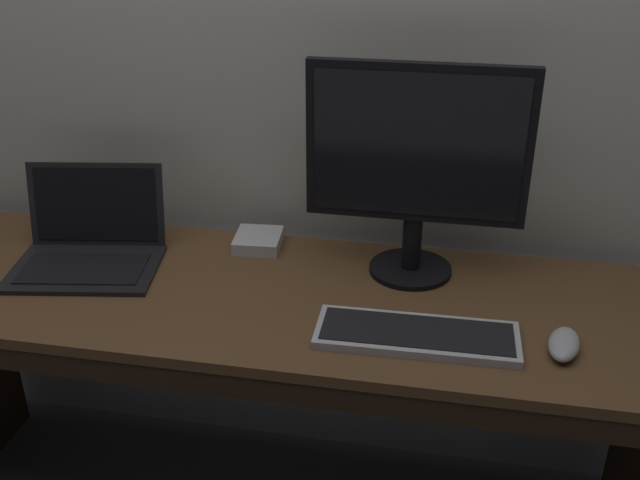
# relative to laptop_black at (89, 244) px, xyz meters

# --- Properties ---
(desk) EXTENTS (1.84, 0.57, 0.71)m
(desk) POSITION_rel_laptop_black_xyz_m (0.45, -0.07, -0.26)
(desk) COLOR brown
(desk) RESTS_ON ground
(laptop_black) EXTENTS (0.38, 0.33, 0.21)m
(laptop_black) POSITION_rel_laptop_black_xyz_m (0.00, 0.00, 0.00)
(laptop_black) COLOR black
(laptop_black) RESTS_ON desk
(external_monitor) EXTENTS (0.49, 0.19, 0.50)m
(external_monitor) POSITION_rel_laptop_black_xyz_m (0.76, 0.08, 0.24)
(external_monitor) COLOR black
(external_monitor) RESTS_ON desk
(wired_keyboard) EXTENTS (0.41, 0.15, 0.02)m
(wired_keyboard) POSITION_rel_laptop_black_xyz_m (0.80, -0.19, -0.04)
(wired_keyboard) COLOR #BCBCC1
(wired_keyboard) RESTS_ON desk
(computer_mouse) EXTENTS (0.08, 0.13, 0.04)m
(computer_mouse) POSITION_rel_laptop_black_xyz_m (1.08, -0.18, -0.03)
(computer_mouse) COLOR #B7B7BC
(computer_mouse) RESTS_ON desk
(external_drive_box) EXTENTS (0.12, 0.13, 0.03)m
(external_drive_box) POSITION_rel_laptop_black_xyz_m (0.38, 0.15, -0.03)
(external_drive_box) COLOR silver
(external_drive_box) RESTS_ON desk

